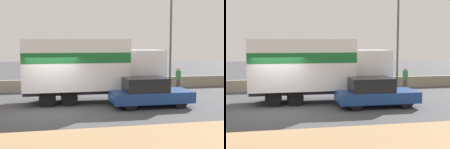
# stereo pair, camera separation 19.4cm
# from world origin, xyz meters

# --- Properties ---
(ground_plane) EXTENTS (80.00, 80.00, 0.00)m
(ground_plane) POSITION_xyz_m (0.00, 0.00, 0.00)
(ground_plane) COLOR #47474C
(stone_wall_backdrop) EXTENTS (60.00, 0.35, 0.77)m
(stone_wall_backdrop) POSITION_xyz_m (0.00, 6.45, 0.39)
(stone_wall_backdrop) COLOR gray
(stone_wall_backdrop) RESTS_ON ground_plane
(street_lamp) EXTENTS (0.56, 0.28, 6.44)m
(street_lamp) POSITION_xyz_m (8.16, 5.80, 3.76)
(street_lamp) COLOR #4C4C51
(street_lamp) RESTS_ON ground_plane
(box_truck) EXTENTS (7.53, 2.58, 3.40)m
(box_truck) POSITION_xyz_m (1.97, 2.15, 1.96)
(box_truck) COLOR silver
(box_truck) RESTS_ON ground_plane
(car_hatchback) EXTENTS (4.05, 1.87, 1.49)m
(car_hatchback) POSITION_xyz_m (4.76, 0.30, 0.74)
(car_hatchback) COLOR navy
(car_hatchback) RESTS_ON ground_plane
(pedestrian) EXTENTS (0.34, 0.34, 1.57)m
(pedestrian) POSITION_xyz_m (8.37, 4.87, 0.82)
(pedestrian) COLOR #473828
(pedestrian) RESTS_ON ground_plane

